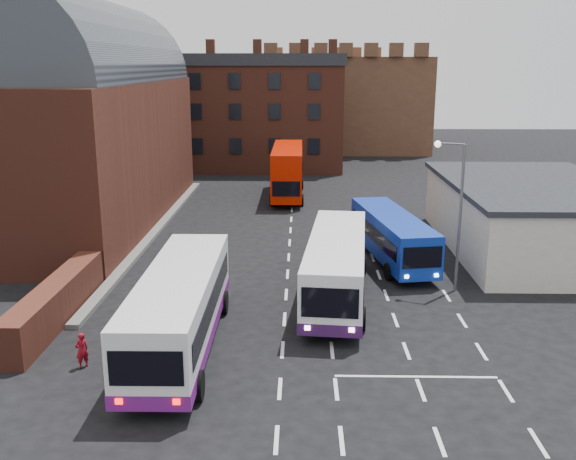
{
  "coord_description": "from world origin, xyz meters",
  "views": [
    {
      "loc": [
        0.72,
        -24.63,
        11.22
      ],
      "look_at": [
        0.0,
        10.0,
        2.2
      ],
      "focal_mm": 40.0,
      "sensor_mm": 36.0,
      "label": 1
    }
  ],
  "objects_px": {
    "bus_red_double": "(288,171)",
    "pedestrian_red": "(82,350)",
    "bus_white_inbound": "(337,263)",
    "bus_white_outbound": "(180,304)",
    "street_lamp": "(456,202)",
    "bus_blue": "(392,234)",
    "pedestrian_beige": "(120,355)"
  },
  "relations": [
    {
      "from": "bus_blue",
      "to": "bus_red_double",
      "type": "height_order",
      "value": "bus_red_double"
    },
    {
      "from": "bus_red_double",
      "to": "pedestrian_beige",
      "type": "height_order",
      "value": "bus_red_double"
    },
    {
      "from": "bus_blue",
      "to": "street_lamp",
      "type": "height_order",
      "value": "street_lamp"
    },
    {
      "from": "bus_white_outbound",
      "to": "bus_red_double",
      "type": "distance_m",
      "value": 30.61
    },
    {
      "from": "bus_white_outbound",
      "to": "bus_red_double",
      "type": "bearing_deg",
      "value": 82.69
    },
    {
      "from": "bus_white_inbound",
      "to": "bus_blue",
      "type": "distance_m",
      "value": 7.25
    },
    {
      "from": "bus_white_inbound",
      "to": "pedestrian_beige",
      "type": "distance_m",
      "value": 11.74
    },
    {
      "from": "bus_white_outbound",
      "to": "pedestrian_beige",
      "type": "relative_size",
      "value": 6.99
    },
    {
      "from": "bus_white_outbound",
      "to": "pedestrian_red",
      "type": "height_order",
      "value": "bus_white_outbound"
    },
    {
      "from": "bus_white_outbound",
      "to": "pedestrian_beige",
      "type": "xyz_separation_m",
      "value": [
        -1.78,
        -2.47,
        -1.05
      ]
    },
    {
      "from": "street_lamp",
      "to": "bus_blue",
      "type": "bearing_deg",
      "value": 115.76
    },
    {
      "from": "bus_white_inbound",
      "to": "bus_blue",
      "type": "xyz_separation_m",
      "value": [
        3.54,
        6.32,
        -0.21
      ]
    },
    {
      "from": "bus_white_inbound",
      "to": "pedestrian_red",
      "type": "relative_size",
      "value": 8.35
    },
    {
      "from": "bus_white_inbound",
      "to": "pedestrian_red",
      "type": "xyz_separation_m",
      "value": [
        -10.02,
        -7.53,
        -1.15
      ]
    },
    {
      "from": "bus_white_inbound",
      "to": "bus_red_double",
      "type": "height_order",
      "value": "bus_red_double"
    },
    {
      "from": "bus_white_inbound",
      "to": "bus_red_double",
      "type": "bearing_deg",
      "value": -77.62
    },
    {
      "from": "pedestrian_red",
      "to": "pedestrian_beige",
      "type": "distance_m",
      "value": 1.78
    },
    {
      "from": "bus_white_outbound",
      "to": "pedestrian_red",
      "type": "bearing_deg",
      "value": -152.57
    },
    {
      "from": "pedestrian_beige",
      "to": "bus_white_outbound",
      "type": "bearing_deg",
      "value": -124.81
    },
    {
      "from": "bus_white_inbound",
      "to": "street_lamp",
      "type": "bearing_deg",
      "value": -160.62
    },
    {
      "from": "street_lamp",
      "to": "pedestrian_red",
      "type": "relative_size",
      "value": 5.4
    },
    {
      "from": "bus_white_outbound",
      "to": "pedestrian_beige",
      "type": "bearing_deg",
      "value": -126.24
    },
    {
      "from": "bus_blue",
      "to": "bus_white_inbound",
      "type": "bearing_deg",
      "value": 51.14
    },
    {
      "from": "bus_white_outbound",
      "to": "street_lamp",
      "type": "relative_size",
      "value": 1.56
    },
    {
      "from": "bus_white_outbound",
      "to": "street_lamp",
      "type": "bearing_deg",
      "value": 29.41
    },
    {
      "from": "bus_white_outbound",
      "to": "bus_blue",
      "type": "relative_size",
      "value": 1.13
    },
    {
      "from": "bus_white_outbound",
      "to": "bus_white_inbound",
      "type": "distance_m",
      "value": 8.71
    },
    {
      "from": "bus_blue",
      "to": "pedestrian_red",
      "type": "xyz_separation_m",
      "value": [
        -13.56,
        -13.85,
        -0.94
      ]
    },
    {
      "from": "bus_white_inbound",
      "to": "street_lamp",
      "type": "relative_size",
      "value": 1.55
    },
    {
      "from": "bus_red_double",
      "to": "pedestrian_red",
      "type": "bearing_deg",
      "value": 77.55
    },
    {
      "from": "bus_white_inbound",
      "to": "bus_blue",
      "type": "height_order",
      "value": "bus_white_inbound"
    },
    {
      "from": "bus_white_inbound",
      "to": "bus_red_double",
      "type": "relative_size",
      "value": 1.08
    }
  ]
}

